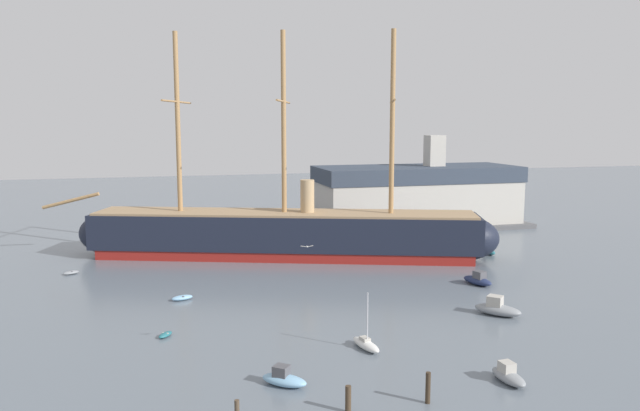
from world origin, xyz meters
The scene contains 16 objects.
tall_ship centered at (0.85, 56.16, 3.58)m, with size 65.75×28.05×32.88m.
motorboat_foreground_left centered at (-8.48, 12.28, 0.55)m, with size 3.83×3.53×1.55m.
motorboat_foreground_right centered at (8.43, 8.36, 0.54)m, with size 1.79×3.78×1.54m.
sailboat_near_centre centered at (0.13, 17.86, 0.44)m, with size 1.99×4.14×5.19m.
dinghy_mid_left centered at (-17.02, 25.65, 0.21)m, with size 1.69×1.90×0.42m.
motorboat_mid_right centered at (16.53, 23.30, 0.71)m, with size 4.73×4.90×2.02m.
dinghy_alongside_bow centered at (-14.94, 37.39, 0.29)m, with size 2.63×1.70×0.57m.
motorboat_alongside_stern centered at (20.67, 34.59, 0.62)m, with size 3.00×4.55×1.77m.
dinghy_far_left centered at (-28.55, 53.26, 0.24)m, with size 2.23×1.77×0.49m.
motorboat_far_right centered at (31.13, 50.08, 0.50)m, with size 1.52×3.43×1.42m.
motorboat_distant_centre centered at (1.75, 66.20, 0.68)m, with size 4.92×2.94×1.93m.
mooring_piling_nearest centered at (-12.70, 7.38, 0.80)m, with size 0.33×0.33×1.60m, color #4C3D2D.
mooring_piling_left_pair centered at (0.87, 6.68, 1.16)m, with size 0.36×0.36×2.31m, color #382B1E.
mooring_piling_right_pair centered at (-5.06, 6.87, 0.96)m, with size 0.42×0.42×1.92m, color #423323.
dockside_warehouse_right centered at (31.06, 76.33, 5.77)m, with size 41.45×17.40×17.40m.
seagull_in_flight centered at (-5.94, 15.03, 10.16)m, with size 1.03×0.41×0.13m.
Camera 1 is at (-17.47, -31.37, 20.03)m, focal length 34.39 mm.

